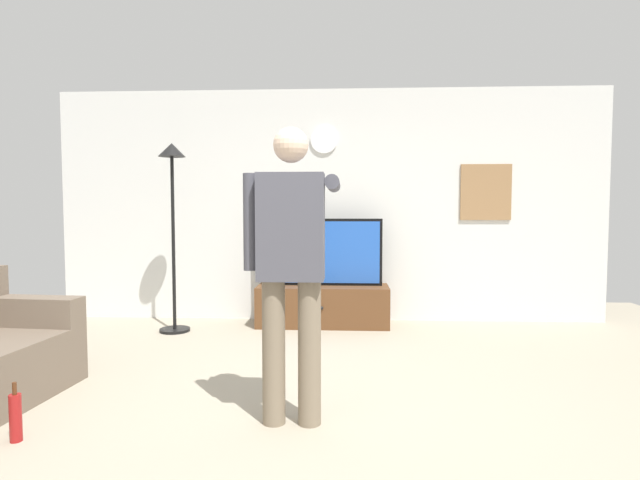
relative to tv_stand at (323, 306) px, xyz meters
The scene contains 9 objects.
ground_plane 2.61m from the tv_stand, 88.77° to the right, with size 8.40×8.40×0.00m, color #9E937F.
back_wall 1.18m from the tv_stand, 80.92° to the left, with size 6.40×0.10×2.70m, color silver.
tv_stand is the anchor object (origin of this frame).
television 0.60m from the tv_stand, 90.00° to the left, with size 1.33×0.07×0.75m.
wall_clock 1.91m from the tv_stand, 90.00° to the left, with size 0.31×0.31×0.03m, color white.
framed_picture 2.28m from the tv_stand, ahead, with size 0.57×0.04×0.64m, color #997047.
floor_lamp 2.01m from the tv_stand, 167.29° to the right, with size 0.32×0.32×2.00m.
person_standing_nearer_lamp 2.71m from the tv_stand, 91.59° to the right, with size 0.58×0.78×1.79m.
beverage_bottle 3.33m from the tv_stand, 118.67° to the right, with size 0.07×0.07×0.34m.
Camera 1 is at (0.20, -2.99, 1.30)m, focal length 28.19 mm.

